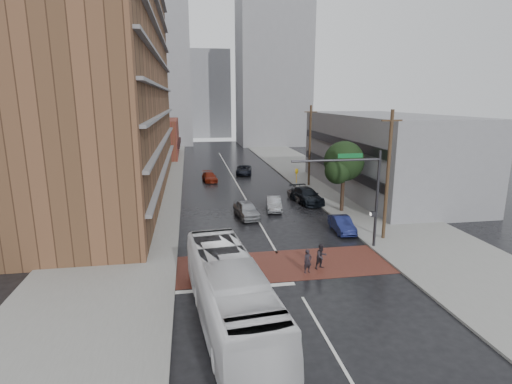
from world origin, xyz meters
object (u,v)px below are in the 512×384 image
object	(u,v)px
pedestrian_a	(308,261)
car_travel_a	(247,210)
pedestrian_b	(321,256)
car_travel_b	(274,204)
car_travel_c	(210,177)
suv_travel	(244,170)
car_parked_mid	(307,196)
car_parked_near	(342,224)
transit_bus	(230,294)
car_parked_far	(299,194)

from	to	relation	value
pedestrian_a	car_travel_a	distance (m)	12.78
pedestrian_b	car_travel_b	xyz separation A→B (m)	(-0.14, 14.17, -0.18)
car_travel_a	car_travel_c	distance (m)	17.55
car_travel_b	suv_travel	size ratio (longest dim) A/B	0.85
pedestrian_b	car_parked_mid	distance (m)	16.91
car_travel_c	pedestrian_a	bearing A→B (deg)	-87.76
suv_travel	car_parked_near	xyz separation A→B (m)	(4.50, -26.97, -0.01)
pedestrian_b	car_travel_c	bearing A→B (deg)	81.64
car_travel_b	transit_bus	bearing A→B (deg)	-99.69
pedestrian_b	car_travel_b	world-z (taller)	pedestrian_b
car_travel_a	car_parked_near	size ratio (longest dim) A/B	1.15
suv_travel	transit_bus	bearing A→B (deg)	-89.04
car_travel_c	transit_bus	bearing A→B (deg)	-97.82
car_travel_b	suv_travel	world-z (taller)	car_travel_b
pedestrian_b	car_travel_b	bearing A→B (deg)	71.37
pedestrian_b	car_travel_a	xyz separation A→B (m)	(-3.15, 12.11, -0.07)
transit_bus	pedestrian_b	world-z (taller)	transit_bus
car_parked_far	suv_travel	bearing A→B (deg)	96.39
pedestrian_a	car_travel_b	bearing A→B (deg)	70.07
pedestrian_a	pedestrian_b	bearing A→B (deg)	8.63
suv_travel	car_travel_c	bearing A→B (deg)	-130.96
car_travel_b	car_parked_far	xyz separation A→B (m)	(3.58, 3.65, 0.02)
pedestrian_a	car_travel_c	distance (m)	30.33
car_parked_near	car_parked_far	distance (m)	11.06
pedestrian_b	car_parked_near	distance (m)	7.90
suv_travel	car_parked_far	bearing A→B (deg)	-66.61
car_travel_b	car_travel_c	bearing A→B (deg)	117.80
transit_bus	pedestrian_b	size ratio (longest dim) A/B	7.17
car_travel_c	car_parked_near	distance (m)	24.69
pedestrian_b	car_travel_a	distance (m)	12.51
pedestrian_b	car_travel_c	size ratio (longest dim) A/B	0.41
car_travel_a	car_travel_c	bearing A→B (deg)	91.16
car_travel_b	car_parked_mid	distance (m)	4.65
car_parked_mid	suv_travel	bearing A→B (deg)	95.92
car_travel_a	transit_bus	bearing A→B (deg)	-107.65
pedestrian_b	car_travel_c	world-z (taller)	pedestrian_b
pedestrian_a	car_travel_a	size ratio (longest dim) A/B	0.35
transit_bus	car_travel_a	bearing A→B (deg)	73.46
car_travel_a	suv_travel	size ratio (longest dim) A/B	0.96
transit_bus	car_parked_near	distance (m)	16.37
transit_bus	car_travel_b	size ratio (longest dim) A/B	3.00
transit_bus	car_travel_b	world-z (taller)	transit_bus
suv_travel	car_parked_near	world-z (taller)	suv_travel
pedestrian_a	pedestrian_b	distance (m)	1.17
car_parked_near	car_parked_far	bearing A→B (deg)	96.31
pedestrian_a	car_travel_b	size ratio (longest dim) A/B	0.39
car_travel_a	car_travel_c	size ratio (longest dim) A/B	1.10
pedestrian_a	car_parked_mid	xyz separation A→B (m)	(4.98, 16.95, -0.00)
car_parked_mid	car_parked_far	bearing A→B (deg)	100.90
car_travel_a	car_parked_far	bearing A→B (deg)	33.88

